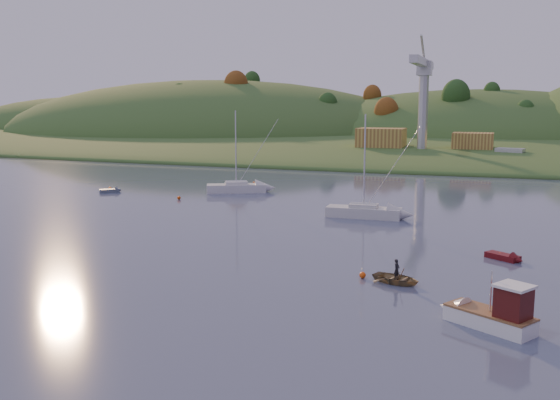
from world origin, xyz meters
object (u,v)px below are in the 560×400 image
(fishing_boat, at_px, (484,312))
(grey_dinghy, at_px, (113,190))
(canoe, at_px, (396,278))
(sailboat_far, at_px, (364,211))
(red_tender, at_px, (509,258))
(sailboat_near, at_px, (236,187))

(fishing_boat, bearing_deg, grey_dinghy, -5.78)
(fishing_boat, distance_m, canoe, 9.59)
(sailboat_far, height_order, grey_dinghy, sailboat_far)
(fishing_boat, bearing_deg, canoe, -17.26)
(fishing_boat, xyz_separation_m, canoe, (-6.36, 7.15, -0.49))
(fishing_boat, relative_size, red_tender, 1.82)
(fishing_boat, distance_m, grey_dinghy, 67.59)
(sailboat_far, distance_m, red_tender, 22.39)
(sailboat_near, distance_m, red_tender, 48.39)
(canoe, bearing_deg, fishing_boat, -118.84)
(fishing_boat, bearing_deg, sailboat_far, -35.16)
(sailboat_far, height_order, red_tender, sailboat_far)
(canoe, distance_m, grey_dinghy, 58.24)
(canoe, xyz_separation_m, grey_dinghy, (-47.70, 33.41, -0.13))
(canoe, bearing_deg, sailboat_near, 57.04)
(red_tender, bearing_deg, sailboat_near, 177.13)
(fishing_boat, height_order, sailboat_far, sailboat_far)
(red_tender, bearing_deg, fishing_boat, -60.24)
(sailboat_near, xyz_separation_m, red_tender, (38.23, -29.66, -0.53))
(sailboat_far, bearing_deg, grey_dinghy, 166.89)
(sailboat_near, distance_m, sailboat_far, 26.29)
(sailboat_near, relative_size, grey_dinghy, 3.78)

